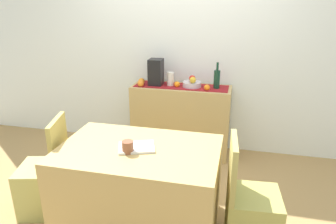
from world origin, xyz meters
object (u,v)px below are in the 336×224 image
coffee_cup (128,147)px  chair_near_window (46,184)px  fruit_bowl (192,84)px  ceramic_vase (170,79)px  sideboard_console (181,120)px  chair_by_corner (250,215)px  coffee_maker (156,72)px  wine_bottle (217,79)px  open_book (137,147)px  dining_table (140,188)px

coffee_cup → chair_near_window: chair_near_window is taller
fruit_bowl → ceramic_vase: 0.27m
sideboard_console → coffee_cup: 1.59m
sideboard_console → fruit_bowl: 0.49m
sideboard_console → chair_near_window: 1.75m
chair_by_corner → fruit_bowl: bearing=116.2°
chair_by_corner → coffee_cup: bearing=-174.7°
coffee_maker → fruit_bowl: bearing=0.0°
chair_near_window → ceramic_vase: bearing=60.1°
wine_bottle → coffee_maker: bearing=180.0°
sideboard_console → open_book: (-0.07, -1.46, 0.32)m
fruit_bowl → wine_bottle: size_ratio=0.71×
sideboard_console → wine_bottle: 0.69m
sideboard_console → open_book: bearing=-92.9°
sideboard_console → coffee_cup: size_ratio=12.46×
coffee_cup → chair_by_corner: 1.10m
chair_near_window → chair_by_corner: bearing=-0.2°
chair_by_corner → wine_bottle: bearing=106.3°
coffee_cup → dining_table: bearing=58.9°
sideboard_console → coffee_maker: 0.67m
dining_table → chair_near_window: bearing=179.7°
wine_bottle → coffee_cup: 1.64m
dining_table → wine_bottle: bearing=71.7°
sideboard_console → wine_bottle: (0.42, 0.00, 0.55)m
coffee_cup → chair_near_window: 1.00m
sideboard_console → dining_table: 1.45m
fruit_bowl → coffee_cup: size_ratio=2.30×
open_book → chair_by_corner: chair_by_corner is taller
coffee_maker → chair_by_corner: (1.16, -1.45, -0.76)m
wine_bottle → fruit_bowl: bearing=180.0°
fruit_bowl → dining_table: size_ratio=0.17×
sideboard_console → fruit_bowl: (0.13, 0.00, 0.47)m
wine_bottle → coffee_maker: (-0.73, 0.00, 0.04)m
dining_table → open_book: 0.38m
fruit_bowl → wine_bottle: (0.29, 0.00, 0.08)m
wine_bottle → dining_table: size_ratio=0.24×
sideboard_console → ceramic_vase: ceramic_vase is taller
ceramic_vase → chair_by_corner: ceramic_vase is taller
wine_bottle → dining_table: (-0.48, -1.45, -0.61)m
fruit_bowl → open_book: 1.48m
coffee_maker → ceramic_vase: size_ratio=1.91×
ceramic_vase → open_book: size_ratio=0.59×
fruit_bowl → dining_table: fruit_bowl is taller
dining_table → chair_near_window: (-0.91, 0.00, -0.10)m
wine_bottle → chair_near_window: size_ratio=0.34×
fruit_bowl → wine_bottle: wine_bottle is taller
wine_bottle → chair_near_window: bearing=-133.7°
coffee_cup → chair_near_window: size_ratio=0.11×
wine_bottle → ceramic_vase: size_ratio=1.87×
ceramic_vase → coffee_maker: bearing=180.0°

